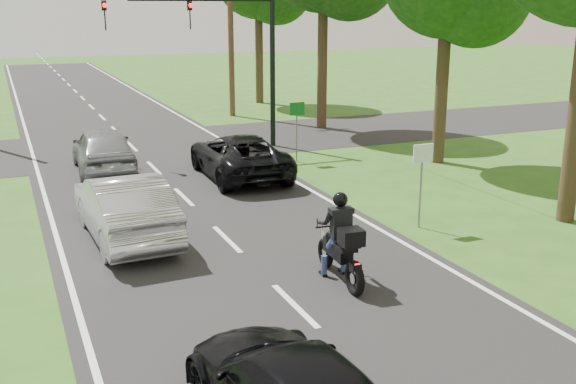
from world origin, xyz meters
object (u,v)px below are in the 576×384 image
object	(u,v)px
silver_sedan	(125,207)
silver_suv	(103,149)
motorcycle_rider	(341,247)
traffic_signal	(226,40)
dark_suv	(239,155)
utility_pole_far	(230,12)
sign_green	(297,117)
sign_white	(422,165)

from	to	relation	value
silver_sedan	silver_suv	bearing A→B (deg)	-96.85
motorcycle_rider	traffic_signal	world-z (taller)	traffic_signal
dark_suv	silver_sedan	xyz separation A→B (m)	(-4.46, -4.70, 0.08)
utility_pole_far	sign_green	world-z (taller)	utility_pole_far
dark_suv	motorcycle_rider	bearing A→B (deg)	85.38
silver_sedan	sign_green	size ratio (longest dim) A/B	2.22
dark_suv	silver_suv	size ratio (longest dim) A/B	1.12
silver_sedan	sign_white	bearing A→B (deg)	161.15
sign_green	dark_suv	bearing A→B (deg)	-153.94
silver_sedan	utility_pole_far	world-z (taller)	utility_pole_far
motorcycle_rider	dark_suv	size ratio (longest dim) A/B	0.43
dark_suv	sign_green	size ratio (longest dim) A/B	2.36
silver_sedan	sign_white	distance (m)	7.21
silver_sedan	sign_green	xyz separation A→B (m)	(7.07, 5.98, 0.81)
dark_suv	utility_pole_far	world-z (taller)	utility_pole_far
motorcycle_rider	traffic_signal	distance (m)	13.87
silver_suv	utility_pole_far	size ratio (longest dim) A/B	0.45
dark_suv	sign_white	distance (m)	7.20
traffic_signal	dark_suv	bearing A→B (deg)	-103.76
dark_suv	traffic_signal	xyz separation A→B (m)	(1.05, 4.30, 3.43)
traffic_signal	sign_green	bearing A→B (deg)	-62.62
silver_suv	traffic_signal	bearing A→B (deg)	-157.02
silver_sedan	utility_pole_far	size ratio (longest dim) A/B	0.47
motorcycle_rider	silver_sedan	xyz separation A→B (m)	(-3.48, 4.30, 0.06)
traffic_signal	sign_green	world-z (taller)	traffic_signal
silver_sedan	silver_suv	xyz separation A→B (m)	(0.54, 7.09, -0.01)
utility_pole_far	sign_green	xyz separation A→B (m)	(-1.30, -11.02, -3.49)
utility_pole_far	motorcycle_rider	bearing A→B (deg)	-102.93
dark_suv	silver_suv	world-z (taller)	silver_suv
traffic_signal	sign_green	xyz separation A→B (m)	(1.56, -3.02, -2.54)
sign_white	motorcycle_rider	bearing A→B (deg)	-146.10
sign_white	sign_green	world-z (taller)	same
sign_white	dark_suv	bearing A→B (deg)	109.76
traffic_signal	sign_green	size ratio (longest dim) A/B	3.00
motorcycle_rider	sign_green	bearing A→B (deg)	75.06
traffic_signal	utility_pole_far	xyz separation A→B (m)	(2.86, 8.00, 0.95)
motorcycle_rider	traffic_signal	xyz separation A→B (m)	(2.03, 13.29, 3.41)
silver_sedan	sign_white	size ratio (longest dim) A/B	2.22
traffic_signal	sign_white	size ratio (longest dim) A/B	3.00
sign_white	traffic_signal	bearing A→B (deg)	97.05
sign_white	sign_green	xyz separation A→B (m)	(0.20, 8.00, 0.00)
sign_white	silver_sedan	bearing A→B (deg)	163.62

